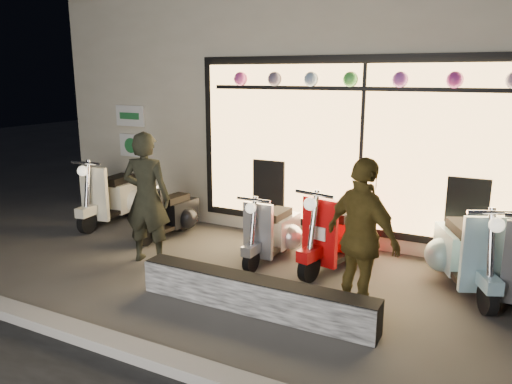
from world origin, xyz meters
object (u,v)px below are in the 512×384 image
Objects in this scene: scooter_silver at (275,231)px; woman at (362,238)px; graffiti_barrier at (254,295)px; man at (147,198)px; scooter_red at (343,233)px.

woman is at bearing -35.32° from scooter_silver.
woman reaches higher than graffiti_barrier.
scooter_silver is 1.88m from man.
scooter_red is (0.42, 1.85, 0.25)m from graffiti_barrier.
man reaches higher than woman.
scooter_silver is at bearing -161.20° from man.
scooter_silver reaches higher than graffiti_barrier.
man is (-2.47, -1.16, 0.48)m from scooter_red.
graffiti_barrier is 1.61× the size of woman.
woman is (3.12, -0.20, -0.04)m from man.
woman is (1.06, 0.50, 0.68)m from graffiti_barrier.
scooter_silver is at bearing 108.07° from graffiti_barrier.
graffiti_barrier is 1.35m from woman.
woman is at bearing 161.57° from man.
scooter_red is 1.56m from woman.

